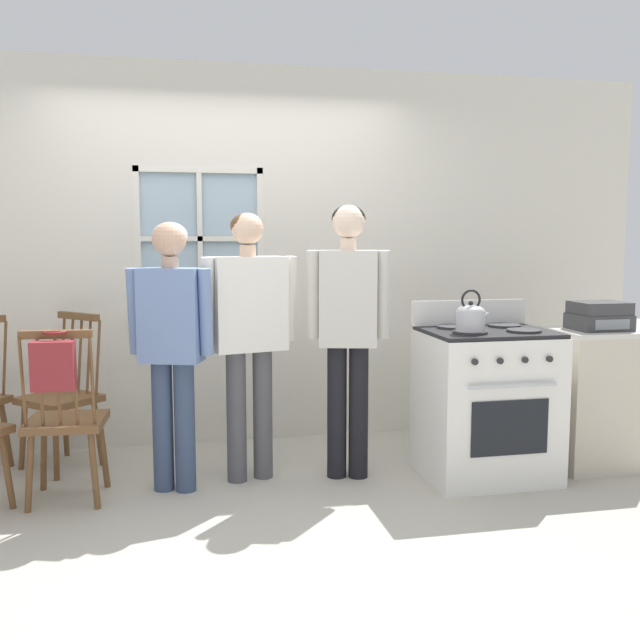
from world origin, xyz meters
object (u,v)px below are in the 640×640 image
at_px(chair_center_cluster, 62,398).
at_px(side_counter, 594,398).
at_px(stove, 486,402).
at_px(kettle, 471,317).
at_px(person_adult_right, 348,316).
at_px(potted_plant, 173,299).
at_px(chair_by_window, 66,423).
at_px(person_elderly_left, 171,332).
at_px(handbag, 53,365).
at_px(stereo, 599,316).
at_px(person_teen_center, 249,321).

relative_size(chair_center_cluster, side_counter, 1.11).
xyz_separation_m(stove, kettle, (-0.17, -0.13, 0.55)).
distance_m(person_adult_right, stove, 1.01).
relative_size(chair_center_cluster, potted_plant, 3.14).
height_order(chair_center_cluster, person_adult_right, person_adult_right).
distance_m(chair_by_window, stove, 2.49).
bearing_deg(potted_plant, kettle, -34.87).
bearing_deg(person_elderly_left, handbag, -137.06).
bearing_deg(handbag, chair_by_window, 86.00).
height_order(handbag, side_counter, handbag).
xyz_separation_m(potted_plant, stereo, (2.66, -1.02, -0.07)).
distance_m(chair_by_window, kettle, 2.40).
height_order(person_teen_center, side_counter, person_teen_center).
xyz_separation_m(person_teen_center, potted_plant, (-0.44, 0.81, 0.07)).
bearing_deg(person_teen_center, handbag, -173.33).
xyz_separation_m(chair_by_window, handbag, (-0.02, -0.23, 0.37)).
xyz_separation_m(person_adult_right, stereo, (1.62, -0.13, -0.03)).
distance_m(person_teen_center, stereo, 2.23).
xyz_separation_m(person_teen_center, handbag, (-1.07, -0.38, -0.16)).
xyz_separation_m(person_teen_center, kettle, (1.27, -0.38, 0.04)).
xyz_separation_m(potted_plant, side_counter, (2.66, -1.00, -0.61)).
relative_size(potted_plant, stereo, 0.93).
bearing_deg(person_adult_right, stereo, 10.02).
relative_size(chair_center_cluster, kettle, 4.04).
bearing_deg(potted_plant, person_adult_right, -40.74).
bearing_deg(chair_by_window, handbag, 90.00).
distance_m(person_adult_right, potted_plant, 1.37).
bearing_deg(person_adult_right, stove, 3.53).
height_order(person_teen_center, potted_plant, person_teen_center).
bearing_deg(person_adult_right, person_teen_center, -173.59).
bearing_deg(kettle, stove, 37.34).
bearing_deg(chair_center_cluster, side_counter, 34.34).
bearing_deg(side_counter, person_adult_right, 176.21).
height_order(person_adult_right, potted_plant, person_adult_right).
bearing_deg(chair_by_window, chair_center_cluster, -76.75).
bearing_deg(person_teen_center, chair_by_window, 175.05).
bearing_deg(stove, stereo, 2.57).
relative_size(person_teen_center, stereo, 4.80).
relative_size(kettle, potted_plant, 0.78).
bearing_deg(kettle, chair_center_cluster, 160.16).
relative_size(handbag, side_counter, 0.34).
bearing_deg(chair_by_window, side_counter, -176.77).
height_order(person_teen_center, stereo, person_teen_center).
bearing_deg(potted_plant, chair_by_window, -122.49).
bearing_deg(side_counter, person_elderly_left, 178.05).
xyz_separation_m(handbag, side_counter, (3.29, 0.19, -0.38)).
height_order(kettle, side_counter, kettle).
bearing_deg(person_adult_right, kettle, -9.26).
bearing_deg(kettle, stereo, 9.90).
height_order(handbag, stereo, stereo).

